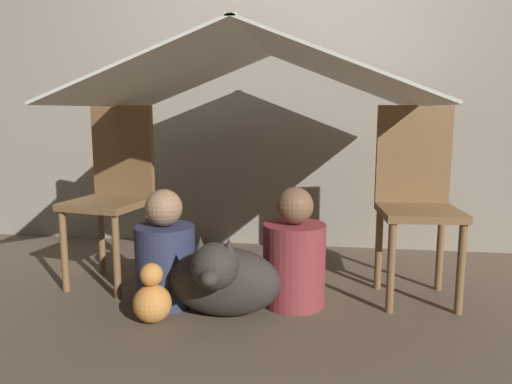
# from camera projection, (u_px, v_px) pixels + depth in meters

# --- Properties ---
(ground_plane) EXTENTS (8.80, 8.80, 0.00)m
(ground_plane) POSITION_uv_depth(u_px,v_px,m) (254.00, 297.00, 2.46)
(ground_plane) COLOR brown
(wall_back) EXTENTS (7.00, 0.05, 2.50)m
(wall_back) POSITION_uv_depth(u_px,v_px,m) (276.00, 57.00, 3.24)
(wall_back) COLOR gray
(wall_back) RESTS_ON ground_plane
(chair_left) EXTENTS (0.42, 0.42, 0.94)m
(chair_left) POSITION_uv_depth(u_px,v_px,m) (114.00, 188.00, 2.62)
(chair_left) COLOR brown
(chair_left) RESTS_ON ground_plane
(chair_right) EXTENTS (0.39, 0.39, 0.94)m
(chair_right) POSITION_uv_depth(u_px,v_px,m) (416.00, 195.00, 2.41)
(chair_right) COLOR brown
(chair_right) RESTS_ON ground_plane
(sheet_canopy) EXTENTS (1.56, 1.28, 0.31)m
(sheet_canopy) POSITION_uv_depth(u_px,v_px,m) (256.00, 72.00, 2.35)
(sheet_canopy) COLOR silver
(person_front) EXTENTS (0.28, 0.28, 0.55)m
(person_front) POSITION_uv_depth(u_px,v_px,m) (165.00, 256.00, 2.35)
(person_front) COLOR #2D3351
(person_front) RESTS_ON ground_plane
(person_second) EXTENTS (0.29, 0.29, 0.56)m
(person_second) POSITION_uv_depth(u_px,v_px,m) (294.00, 257.00, 2.34)
(person_second) COLOR maroon
(person_second) RESTS_ON ground_plane
(dog) EXTENTS (0.50, 0.45, 0.41)m
(dog) POSITION_uv_depth(u_px,v_px,m) (223.00, 279.00, 2.18)
(dog) COLOR #332D28
(dog) RESTS_ON ground_plane
(floor_cushion) EXTENTS (0.45, 0.36, 0.10)m
(floor_cushion) POSITION_uv_depth(u_px,v_px,m) (263.00, 283.00, 2.52)
(floor_cushion) COLOR #7FB27F
(floor_cushion) RESTS_ON ground_plane
(plush_toy) EXTENTS (0.17, 0.17, 0.26)m
(plush_toy) POSITION_uv_depth(u_px,v_px,m) (152.00, 298.00, 2.16)
(plush_toy) COLOR #D88C3F
(plush_toy) RESTS_ON ground_plane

